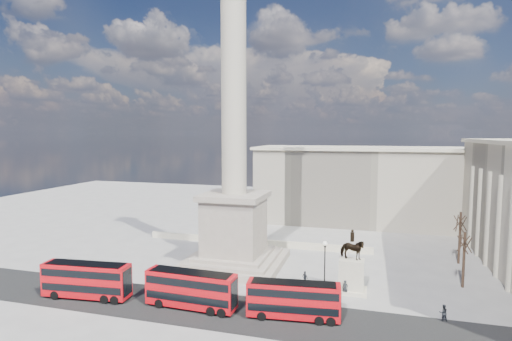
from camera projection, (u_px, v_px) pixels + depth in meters
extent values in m
plane|color=#9E9B96|center=(223.00, 277.00, 54.57)|extent=(180.00, 180.00, 0.00)
cube|color=#252525|center=(234.00, 312.00, 43.64)|extent=(120.00, 9.00, 0.01)
cube|color=#A49789|center=(235.00, 262.00, 59.32)|extent=(14.00, 14.00, 1.00)
cube|color=#A49789|center=(235.00, 257.00, 59.25)|extent=(12.00, 12.00, 0.50)
cube|color=#A49789|center=(235.00, 254.00, 59.20)|extent=(10.00, 10.00, 0.50)
cube|color=#A49789|center=(234.00, 225.00, 58.81)|extent=(8.00, 8.00, 8.00)
cube|color=#A49789|center=(234.00, 196.00, 58.40)|extent=(9.00, 9.00, 0.80)
cylinder|color=#B9AE99|center=(234.00, 75.00, 56.79)|extent=(3.60, 3.60, 34.00)
cube|color=beige|center=(255.00, 242.00, 69.85)|extent=(40.00, 0.60, 1.10)
cube|color=beige|center=(373.00, 187.00, 86.74)|extent=(50.00, 16.00, 16.00)
cube|color=beige|center=(375.00, 148.00, 85.97)|extent=(51.00, 17.00, 0.60)
cube|color=red|center=(86.00, 280.00, 47.25)|extent=(10.67, 3.38, 3.86)
cube|color=black|center=(87.00, 285.00, 47.31)|extent=(10.26, 3.40, 0.86)
cube|color=black|center=(86.00, 271.00, 47.15)|extent=(10.26, 3.40, 0.86)
cube|color=black|center=(86.00, 263.00, 47.06)|extent=(9.60, 3.04, 0.06)
cylinder|color=black|center=(61.00, 292.00, 48.02)|extent=(1.28, 2.59, 1.05)
cylinder|color=black|center=(110.00, 296.00, 46.88)|extent=(1.28, 2.59, 1.05)
cylinder|color=black|center=(120.00, 296.00, 46.66)|extent=(1.28, 2.59, 1.05)
cube|color=red|center=(191.00, 289.00, 44.49)|extent=(10.44, 2.74, 3.82)
cube|color=black|center=(191.00, 295.00, 44.55)|extent=(10.03, 2.78, 0.85)
cube|color=black|center=(191.00, 280.00, 44.40)|extent=(10.03, 2.78, 0.85)
cube|color=black|center=(191.00, 272.00, 44.31)|extent=(9.40, 2.46, 0.06)
cylinder|color=black|center=(164.00, 300.00, 45.70)|extent=(1.13, 2.51, 1.04)
cylinder|color=black|center=(215.00, 307.00, 43.76)|extent=(1.13, 2.51, 1.04)
cylinder|color=black|center=(226.00, 309.00, 43.38)|extent=(1.13, 2.51, 1.04)
cube|color=red|center=(293.00, 299.00, 41.97)|extent=(9.93, 3.22, 3.59)
cube|color=black|center=(293.00, 305.00, 42.03)|extent=(9.55, 3.24, 0.80)
cube|color=black|center=(293.00, 291.00, 41.88)|extent=(9.55, 3.24, 0.80)
cube|color=black|center=(294.00, 283.00, 41.80)|extent=(8.94, 2.90, 0.05)
cylinder|color=black|center=(263.00, 312.00, 42.67)|extent=(1.21, 2.43, 0.98)
cylinder|color=black|center=(319.00, 316.00, 41.66)|extent=(1.21, 2.43, 0.98)
cylinder|color=black|center=(331.00, 317.00, 41.46)|extent=(1.21, 2.43, 0.98)
cylinder|color=black|center=(324.00, 288.00, 50.02)|extent=(0.42, 0.42, 0.47)
cylinder|color=black|center=(325.00, 267.00, 49.78)|extent=(0.15, 0.15, 5.67)
cylinder|color=black|center=(325.00, 246.00, 49.53)|extent=(0.28, 0.28, 0.28)
sphere|color=silver|center=(325.00, 243.00, 49.50)|extent=(0.53, 0.53, 0.53)
cube|color=beige|center=(351.00, 290.00, 49.13)|extent=(3.77, 2.82, 0.47)
cube|color=beige|center=(351.00, 276.00, 48.96)|extent=(3.01, 2.07, 4.14)
imported|color=black|center=(352.00, 249.00, 48.65)|extent=(3.21, 1.91, 2.54)
cylinder|color=black|center=(352.00, 237.00, 48.51)|extent=(0.47, 0.47, 1.13)
sphere|color=black|center=(352.00, 231.00, 48.44)|extent=(0.34, 0.34, 0.34)
cylinder|color=#332319|center=(464.00, 260.00, 50.43)|extent=(0.33, 0.33, 7.17)
cylinder|color=#332319|center=(460.00, 238.00, 59.70)|extent=(0.34, 0.34, 7.87)
imported|color=#232629|center=(345.00, 288.00, 48.05)|extent=(0.74, 0.54, 1.87)
imported|color=#232629|center=(443.00, 313.00, 41.60)|extent=(0.96, 0.81, 1.76)
imported|color=#232629|center=(305.00, 277.00, 51.85)|extent=(1.02, 0.98, 1.70)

